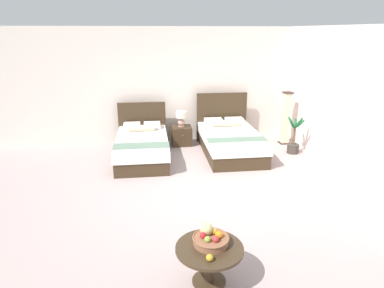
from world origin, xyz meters
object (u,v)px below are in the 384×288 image
(table_lamp, at_px, (181,117))
(floor_lamp_corner, at_px, (286,118))
(nightstand, at_px, (182,136))
(bed_near_window, at_px, (142,146))
(bed_near_corner, at_px, (230,141))
(coffee_table, at_px, (209,256))
(potted_palm, at_px, (294,142))
(fruit_bowl, at_px, (210,238))
(loose_apple, at_px, (210,258))

(table_lamp, height_order, floor_lamp_corner, floor_lamp_corner)
(nightstand, height_order, floor_lamp_corner, floor_lamp_corner)
(bed_near_window, distance_m, table_lamp, 1.35)
(bed_near_window, xyz_separation_m, bed_near_corner, (2.04, 0.00, 0.02))
(table_lamp, xyz_separation_m, coffee_table, (-0.32, -5.07, -0.35))
(bed_near_corner, bearing_deg, bed_near_window, -179.88)
(nightstand, xyz_separation_m, table_lamp, (0.00, 0.02, 0.47))
(table_lamp, distance_m, coffee_table, 5.09)
(nightstand, bearing_deg, bed_near_corner, -36.84)
(table_lamp, xyz_separation_m, potted_palm, (2.52, -1.04, -0.43))
(bed_near_corner, height_order, fruit_bowl, bed_near_corner)
(loose_apple, relative_size, floor_lamp_corner, 0.06)
(floor_lamp_corner, height_order, potted_palm, floor_lamp_corner)
(potted_palm, bearing_deg, nightstand, 157.93)
(bed_near_corner, height_order, potted_palm, bed_near_corner)
(nightstand, xyz_separation_m, fruit_bowl, (-0.29, -4.98, 0.30))
(bed_near_window, xyz_separation_m, floor_lamp_corner, (3.60, 0.50, 0.38))
(floor_lamp_corner, bearing_deg, fruit_bowl, -121.72)
(table_lamp, xyz_separation_m, loose_apple, (-0.36, -5.31, -0.20))
(table_lamp, relative_size, floor_lamp_corner, 0.29)
(bed_near_corner, relative_size, loose_apple, 29.05)
(bed_near_corner, distance_m, coffee_table, 4.48)
(bed_near_window, relative_size, coffee_table, 2.93)
(table_lamp, xyz_separation_m, floor_lamp_corner, (2.61, -0.31, -0.05))
(coffee_table, height_order, potted_palm, potted_palm)
(coffee_table, relative_size, potted_palm, 0.82)
(coffee_table, relative_size, floor_lamp_corner, 0.58)
(bed_near_window, xyz_separation_m, potted_palm, (3.51, -0.23, -0.00))
(loose_apple, bearing_deg, bed_near_window, 97.98)
(coffee_table, xyz_separation_m, fruit_bowl, (0.02, 0.07, 0.18))
(bed_near_corner, bearing_deg, fruit_bowl, -107.68)
(nightstand, relative_size, fruit_bowl, 1.16)
(fruit_bowl, bearing_deg, table_lamp, 86.63)
(bed_near_window, xyz_separation_m, loose_apple, (0.63, -4.50, 0.23))
(bed_near_window, relative_size, table_lamp, 5.81)
(bed_near_window, relative_size, potted_palm, 2.41)
(bed_near_window, distance_m, fruit_bowl, 4.26)
(nightstand, xyz_separation_m, coffee_table, (-0.32, -5.05, 0.12))
(loose_apple, bearing_deg, table_lamp, 86.07)
(fruit_bowl, xyz_separation_m, potted_palm, (2.81, 3.96, -0.26))
(floor_lamp_corner, bearing_deg, table_lamp, 173.21)
(nightstand, bearing_deg, floor_lamp_corner, -6.36)
(bed_near_corner, xyz_separation_m, nightstand, (-1.04, 0.78, -0.06))
(nightstand, relative_size, table_lamp, 1.26)
(fruit_bowl, bearing_deg, bed_near_corner, 72.32)
(bed_near_corner, height_order, floor_lamp_corner, floor_lamp_corner)
(fruit_bowl, relative_size, loose_apple, 5.40)
(fruit_bowl, bearing_deg, loose_apple, -102.95)
(nightstand, distance_m, floor_lamp_corner, 2.66)
(potted_palm, bearing_deg, table_lamp, 157.54)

